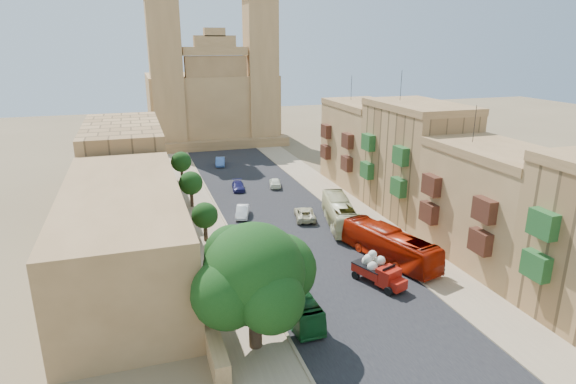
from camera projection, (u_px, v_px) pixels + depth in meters
ground at (403, 354)px, 33.33m from camera, size 260.00×260.00×0.00m
road_surface at (278, 213)px, 60.58m from camera, size 14.00×140.00×0.01m
sidewalk_east at (347, 206)px, 63.36m from camera, size 5.00×140.00×0.01m
sidewalk_west at (203, 221)px, 57.80m from camera, size 5.00×140.00×0.01m
kerb_east at (330, 207)px, 62.61m from camera, size 0.25×140.00×0.12m
kerb_west at (223, 219)px, 58.52m from camera, size 0.25×140.00×0.12m
townhouse_b at (493, 205)px, 46.29m from camera, size 9.00×14.00×14.90m
townhouse_c at (415, 160)px, 58.64m from camera, size 9.00×14.00×17.40m
townhouse_d at (363, 144)px, 71.58m from camera, size 9.00×14.00×15.90m
west_wall at (187, 251)px, 47.57m from camera, size 1.00×40.00×1.80m
west_building_low at (125, 234)px, 43.16m from camera, size 10.00×28.00×8.40m
west_building_mid at (125, 160)px, 66.53m from camera, size 10.00×22.00×10.00m
church at (212, 97)px, 101.88m from camera, size 28.00×22.50×36.30m
ficus_tree at (255, 277)px, 32.58m from camera, size 9.24×8.50×9.24m
street_tree_a at (226, 262)px, 40.42m from camera, size 2.88×2.88×4.43m
street_tree_b at (205, 216)px, 51.33m from camera, size 2.84×2.84×4.36m
street_tree_c at (191, 183)px, 62.16m from camera, size 3.08×3.08×4.73m
street_tree_d at (181, 162)px, 73.05m from camera, size 3.09×3.09×4.76m
red_truck at (379, 271)px, 42.51m from camera, size 3.55×5.40×2.99m
olive_pickup at (357, 227)px, 53.85m from camera, size 2.22×4.16×1.64m
bus_green_north at (293, 300)px, 37.97m from camera, size 2.30×8.74×2.42m
bus_red_east at (390, 245)px, 47.15m from camera, size 5.67×11.77×3.19m
bus_cream_east at (339, 213)px, 56.26m from camera, size 5.18×11.39×3.09m
car_blue_a at (281, 274)px, 43.43m from camera, size 2.64×3.95×1.25m
car_white_a at (242, 211)px, 59.21m from camera, size 2.57×4.33×1.35m
car_cream at (305, 214)px, 58.39m from camera, size 3.37×5.36×1.38m
car_dkblue at (238, 186)px, 69.87m from camera, size 2.25×4.33×1.20m
car_white_b at (275, 182)px, 71.39m from camera, size 2.51×4.29×1.37m
car_blue_b at (220, 162)px, 83.58m from camera, size 2.33×4.53×1.42m
pedestrian_a at (442, 267)px, 44.08m from camera, size 0.75×0.55×1.88m
pedestrian_c at (410, 259)px, 45.63m from camera, size 0.79×1.20×1.90m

